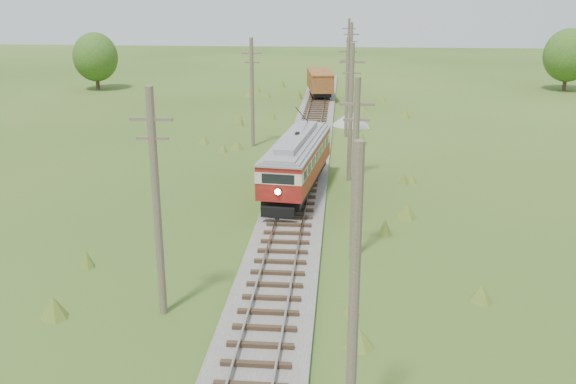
{
  "coord_description": "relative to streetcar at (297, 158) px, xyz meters",
  "views": [
    {
      "loc": [
        2.67,
        -10.26,
        12.37
      ],
      "look_at": [
        0.0,
        20.82,
        2.34
      ],
      "focal_mm": 40.0,
      "sensor_mm": 36.0,
      "label": 1
    }
  ],
  "objects": [
    {
      "name": "utility_pole_r_5",
      "position": [
        3.4,
        29.7,
        2.16
      ],
      "size": [
        1.6,
        0.3,
        8.9
      ],
      "color": "brown",
      "rests_on": "ground"
    },
    {
      "name": "streetcar",
      "position": [
        0.0,
        0.0,
        0.0
      ],
      "size": [
        3.82,
        11.21,
        5.07
      ],
      "rotation": [
        0.0,
        0.0,
        -0.12
      ],
      "color": "black",
      "rests_on": "ground"
    },
    {
      "name": "utility_pole_l_b",
      "position": [
        -4.5,
        12.7,
        2.01
      ],
      "size": [
        1.6,
        0.3,
        8.6
      ],
      "color": "brown",
      "rests_on": "ground"
    },
    {
      "name": "utility_pole_r_2",
      "position": [
        3.3,
        -9.3,
        2.01
      ],
      "size": [
        1.6,
        0.3,
        8.6
      ],
      "color": "brown",
      "rests_on": "ground"
    },
    {
      "name": "utility_pole_r_6",
      "position": [
        3.2,
        42.7,
        2.06
      ],
      "size": [
        1.6,
        0.3,
        8.7
      ],
      "color": "brown",
      "rests_on": "ground"
    },
    {
      "name": "railbed_main",
      "position": [
        0.0,
        6.7,
        -2.22
      ],
      "size": [
        3.6,
        96.0,
        0.57
      ],
      "color": "#605B54",
      "rests_on": "ground"
    },
    {
      "name": "utility_pole_r_1",
      "position": [
        3.1,
        -22.3,
        1.98
      ],
      "size": [
        0.3,
        0.3,
        8.8
      ],
      "color": "brown",
      "rests_on": "ground"
    },
    {
      "name": "tree_mid_b",
      "position": [
        30.0,
        44.7,
        1.92
      ],
      "size": [
        5.88,
        5.88,
        7.57
      ],
      "color": "#38281C",
      "rests_on": "ground"
    },
    {
      "name": "utility_pole_r_3",
      "position": [
        3.2,
        3.7,
        2.21
      ],
      "size": [
        1.6,
        0.3,
        9.0
      ],
      "color": "brown",
      "rests_on": "ground"
    },
    {
      "name": "gondola",
      "position": [
        0.0,
        36.33,
        -0.46
      ],
      "size": [
        3.49,
        8.01,
        2.57
      ],
      "rotation": [
        0.0,
        0.0,
        0.13
      ],
      "color": "black",
      "rests_on": "ground"
    },
    {
      "name": "utility_pole_l_a",
      "position": [
        -4.2,
        -15.3,
        2.21
      ],
      "size": [
        1.6,
        0.3,
        9.0
      ],
      "color": "brown",
      "rests_on": "ground"
    },
    {
      "name": "utility_pole_r_4",
      "position": [
        3.0,
        16.7,
        1.91
      ],
      "size": [
        1.6,
        0.3,
        8.4
      ],
      "color": "brown",
      "rests_on": "ground"
    },
    {
      "name": "gravel_pile",
      "position": [
        3.54,
        21.45,
        -1.81
      ],
      "size": [
        3.55,
        3.77,
        1.29
      ],
      "color": "gray",
      "rests_on": "ground"
    },
    {
      "name": "tree_mid_a",
      "position": [
        -28.0,
        40.7,
        1.61
      ],
      "size": [
        5.46,
        5.46,
        7.03
      ],
      "color": "#38281C",
      "rests_on": "ground"
    }
  ]
}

